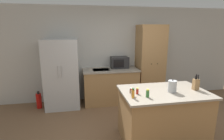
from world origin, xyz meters
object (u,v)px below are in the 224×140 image
spice_bottle_green_herb (132,93)px  fire_extinguisher (39,101)px  spice_bottle_short_red (148,93)px  spice_bottle_pale_salt (131,91)px  refrigerator (62,74)px  kettle (172,86)px  spice_bottle_tall_dark (137,91)px  knife_block (196,84)px  pantry_cabinet (150,63)px  spice_bottle_amber_oil (133,93)px  microwave (119,62)px

spice_bottle_green_herb → fire_extinguisher: size_ratio=0.25×
spice_bottle_short_red → spice_bottle_pale_salt: bearing=132.8°
refrigerator → kettle: size_ratio=7.79×
spice_bottle_green_herb → spice_bottle_pale_salt: bearing=82.9°
spice_bottle_tall_dark → knife_block: bearing=0.5°
spice_bottle_green_herb → kettle: kettle is taller
spice_bottle_pale_salt → knife_block: bearing=-2.4°
knife_block → refrigerator: bearing=142.9°
refrigerator → pantry_cabinet: pantry_cabinet is taller
fire_extinguisher → spice_bottle_pale_salt: bearing=-43.3°
spice_bottle_short_red → spice_bottle_pale_salt: size_ratio=1.48×
knife_block → spice_bottle_amber_oil: (-1.20, -0.16, -0.03)m
knife_block → spice_bottle_amber_oil: knife_block is taller
spice_bottle_short_red → kettle: (0.50, 0.15, 0.04)m
knife_block → spice_bottle_tall_dark: 1.08m
pantry_cabinet → knife_block: pantry_cabinet is taller
pantry_cabinet → spice_bottle_amber_oil: bearing=-118.7°
spice_bottle_tall_dark → fire_extinguisher: spice_bottle_tall_dark is taller
kettle → spice_bottle_amber_oil: bearing=-169.5°
microwave → spice_bottle_tall_dark: size_ratio=4.47×
pantry_cabinet → spice_bottle_tall_dark: 2.19m
spice_bottle_tall_dark → kettle: bearing=-1.5°
pantry_cabinet → fire_extinguisher: bearing=-178.3°
spice_bottle_short_red → pantry_cabinet: bearing=66.6°
spice_bottle_pale_salt → spice_bottle_amber_oil: bearing=-98.3°
pantry_cabinet → spice_bottle_tall_dark: size_ratio=19.88×
pantry_cabinet → fire_extinguisher: 3.14m
microwave → fire_extinguisher: size_ratio=1.05×
spice_bottle_pale_salt → fire_extinguisher: 2.73m
microwave → spice_bottle_pale_salt: microwave is taller
spice_bottle_tall_dark → kettle: 0.62m
spice_bottle_short_red → fire_extinguisher: bearing=136.3°
spice_bottle_short_red → fire_extinguisher: (-2.11, 2.01, -0.80)m
knife_block → spice_bottle_amber_oil: size_ratio=1.81×
knife_block → kettle: (-0.47, -0.03, -0.00)m
pantry_cabinet → spice_bottle_amber_oil: pantry_cabinet is taller
kettle → fire_extinguisher: bearing=144.4°
microwave → refrigerator: bearing=-173.8°
spice_bottle_pale_salt → kettle: 0.71m
pantry_cabinet → spice_bottle_short_red: pantry_cabinet is taller
spice_bottle_amber_oil → spice_bottle_green_herb: bearing=80.1°
microwave → spice_bottle_tall_dark: bearing=-94.6°
refrigerator → spice_bottle_green_herb: refrigerator is taller
microwave → kettle: microwave is taller
refrigerator → knife_block: 3.09m
spice_bottle_tall_dark → spice_bottle_amber_oil: (-0.12, -0.15, 0.02)m
spice_bottle_short_red → spice_bottle_green_herb: spice_bottle_short_red is taller
refrigerator → spice_bottle_amber_oil: 2.39m
spice_bottle_short_red → refrigerator: bearing=126.3°
spice_bottle_tall_dark → spice_bottle_amber_oil: spice_bottle_amber_oil is taller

